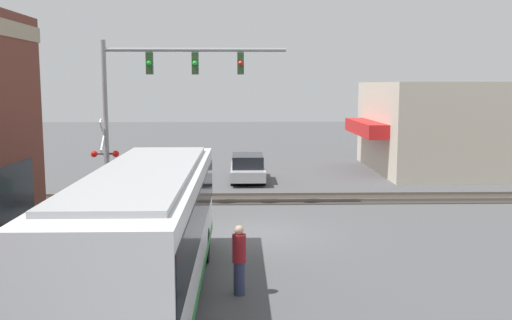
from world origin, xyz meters
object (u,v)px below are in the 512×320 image
(parked_car_silver, at_px, (248,169))
(city_bus, at_px, (147,230))
(crossing_signal, at_px, (105,154))
(pedestrian_near_bus, at_px, (239,259))
(pedestrian_at_crossing, at_px, (137,191))

(parked_car_silver, bearing_deg, city_bus, 171.41)
(city_bus, bearing_deg, crossing_signal, 17.93)
(crossing_signal, xyz_separation_m, pedestrian_near_bus, (-10.26, -5.64, -1.40))
(pedestrian_near_bus, distance_m, pedestrian_at_crossing, 10.44)
(parked_car_silver, distance_m, pedestrian_at_crossing, 8.58)
(parked_car_silver, xyz_separation_m, pedestrian_near_bus, (-16.78, 0.42, 0.22))
(crossing_signal, xyz_separation_m, parked_car_silver, (6.52, -6.06, -1.62))
(pedestrian_at_crossing, bearing_deg, parked_car_silver, -32.65)
(city_bus, height_order, pedestrian_near_bus, city_bus)
(crossing_signal, distance_m, pedestrian_near_bus, 11.79)
(city_bus, xyz_separation_m, crossing_signal, (10.70, 3.46, 0.51))
(parked_car_silver, height_order, pedestrian_near_bus, pedestrian_near_bus)
(crossing_signal, distance_m, parked_car_silver, 9.05)
(city_bus, distance_m, crossing_signal, 11.26)
(parked_car_silver, xyz_separation_m, pedestrian_at_crossing, (-7.23, 4.63, 0.14))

